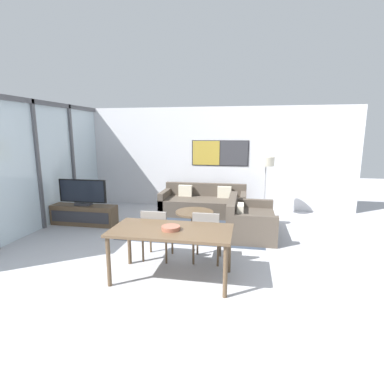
{
  "coord_description": "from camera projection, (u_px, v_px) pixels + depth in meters",
  "views": [
    {
      "loc": [
        1.07,
        -3.1,
        2.12
      ],
      "look_at": [
        -0.01,
        2.64,
        0.95
      ],
      "focal_mm": 28.0,
      "sensor_mm": 36.0,
      "label": 1
    }
  ],
  "objects": [
    {
      "name": "ground_plane",
      "position": [
        152.0,
        312.0,
        3.6
      ],
      "size": [
        24.0,
        24.0,
        0.0
      ],
      "primitive_type": "plane",
      "color": "#B2B2B7"
    },
    {
      "name": "wall_back",
      "position": [
        210.0,
        158.0,
        8.39
      ],
      "size": [
        7.86,
        0.09,
        2.8
      ],
      "color": "silver",
      "rests_on": "ground_plane"
    },
    {
      "name": "window_wall_left",
      "position": [
        37.0,
        160.0,
        6.45
      ],
      "size": [
        0.07,
        5.27,
        2.8
      ],
      "color": "silver",
      "rests_on": "ground_plane"
    },
    {
      "name": "area_rug",
      "position": [
        195.0,
        230.0,
        6.61
      ],
      "size": [
        2.98,
        1.84,
        0.01
      ],
      "color": "#333D4C",
      "rests_on": "ground_plane"
    },
    {
      "name": "tv_console",
      "position": [
        84.0,
        215.0,
        6.95
      ],
      "size": [
        1.52,
        0.39,
        0.46
      ],
      "color": "brown",
      "rests_on": "ground_plane"
    },
    {
      "name": "television",
      "position": [
        83.0,
        193.0,
        6.84
      ],
      "size": [
        1.15,
        0.2,
        0.6
      ],
      "color": "#2D2D33",
      "rests_on": "tv_console"
    },
    {
      "name": "sofa_main",
      "position": [
        204.0,
        204.0,
        7.89
      ],
      "size": [
        2.19,
        0.97,
        0.76
      ],
      "color": "#51473D",
      "rests_on": "ground_plane"
    },
    {
      "name": "sofa_side",
      "position": [
        247.0,
        222.0,
        6.3
      ],
      "size": [
        0.97,
        1.52,
        0.76
      ],
      "rotation": [
        0.0,
        0.0,
        1.57
      ],
      "color": "#51473D",
      "rests_on": "ground_plane"
    },
    {
      "name": "coffee_table",
      "position": [
        195.0,
        216.0,
        6.55
      ],
      "size": [
        0.83,
        0.83,
        0.42
      ],
      "color": "brown",
      "rests_on": "ground_plane"
    },
    {
      "name": "dining_table",
      "position": [
        171.0,
        234.0,
        4.28
      ],
      "size": [
        1.73,
        0.86,
        0.76
      ],
      "color": "brown",
      "rests_on": "ground_plane"
    },
    {
      "name": "dining_chair_left",
      "position": [
        156.0,
        232.0,
        4.99
      ],
      "size": [
        0.46,
        0.46,
        0.87
      ],
      "color": "gray",
      "rests_on": "ground_plane"
    },
    {
      "name": "dining_chair_centre",
      "position": [
        207.0,
        234.0,
        4.88
      ],
      "size": [
        0.46,
        0.46,
        0.87
      ],
      "color": "gray",
      "rests_on": "ground_plane"
    },
    {
      "name": "fruit_bowl",
      "position": [
        171.0,
        228.0,
        4.22
      ],
      "size": [
        0.27,
        0.27,
        0.06
      ],
      "color": "#995642",
      "rests_on": "dining_table"
    },
    {
      "name": "floor_lamp",
      "position": [
        266.0,
        165.0,
        7.29
      ],
      "size": [
        0.39,
        0.39,
        1.54
      ],
      "color": "#2D2D33",
      "rests_on": "ground_plane"
    }
  ]
}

